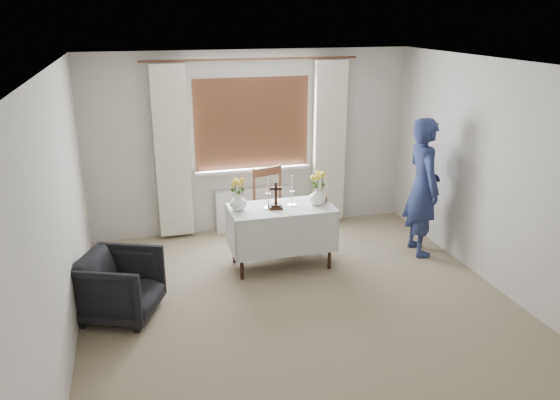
% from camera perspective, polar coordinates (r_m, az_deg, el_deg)
% --- Properties ---
extents(ground, '(5.00, 5.00, 0.00)m').
position_cam_1_polar(ground, '(5.79, 2.68, -11.69)').
color(ground, gray).
rests_on(ground, ground).
extents(altar_table, '(1.24, 0.64, 0.76)m').
position_cam_1_polar(altar_table, '(6.63, 0.13, -3.84)').
color(altar_table, silver).
rests_on(altar_table, ground).
extents(wooden_chair, '(0.58, 0.58, 1.01)m').
position_cam_1_polar(wooden_chair, '(7.25, -0.53, -0.72)').
color(wooden_chair, brown).
rests_on(wooden_chair, ground).
extents(armchair, '(0.96, 0.95, 0.68)m').
position_cam_1_polar(armchair, '(5.81, -16.36, -8.59)').
color(armchair, black).
rests_on(armchair, ground).
extents(person, '(0.48, 0.68, 1.76)m').
position_cam_1_polar(person, '(7.07, 14.70, 1.31)').
color(person, navy).
rests_on(person, ground).
extents(radiator, '(1.10, 0.10, 0.60)m').
position_cam_1_polar(radiator, '(7.79, -2.71, -0.95)').
color(radiator, white).
rests_on(radiator, ground).
extents(wooden_cross, '(0.17, 0.13, 0.33)m').
position_cam_1_polar(wooden_cross, '(6.38, -0.44, 0.49)').
color(wooden_cross, black).
rests_on(wooden_cross, altar_table).
extents(candlestick_left, '(0.14, 0.14, 0.38)m').
position_cam_1_polar(candlestick_left, '(6.40, -1.24, 0.75)').
color(candlestick_left, silver).
rests_on(candlestick_left, altar_table).
extents(candlestick_right, '(0.13, 0.13, 0.37)m').
position_cam_1_polar(candlestick_right, '(6.49, 1.27, 0.99)').
color(candlestick_right, silver).
rests_on(candlestick_right, altar_table).
extents(flower_vase_left, '(0.27, 0.27, 0.21)m').
position_cam_1_polar(flower_vase_left, '(6.38, -4.37, -0.17)').
color(flower_vase_left, white).
rests_on(flower_vase_left, altar_table).
extents(flower_vase_right, '(0.24, 0.24, 0.21)m').
position_cam_1_polar(flower_vase_right, '(6.55, 3.91, 0.41)').
color(flower_vase_right, white).
rests_on(flower_vase_right, altar_table).
extents(wicker_basket, '(0.21, 0.21, 0.07)m').
position_cam_1_polar(wicker_basket, '(6.71, 4.21, 0.20)').
color(wicker_basket, brown).
rests_on(wicker_basket, altar_table).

